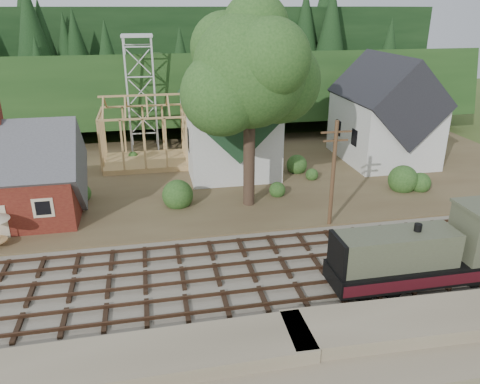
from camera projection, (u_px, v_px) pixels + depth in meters
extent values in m
plane|color=#384C1E|center=(252.00, 274.00, 28.41)|extent=(140.00, 140.00, 0.00)
cube|color=#7F7259|center=(294.00, 375.00, 20.68)|extent=(64.00, 5.00, 1.60)
cube|color=#726B5B|center=(252.00, 273.00, 28.38)|extent=(64.00, 11.00, 0.16)
cube|color=brown|center=(211.00, 174.00, 44.74)|extent=(64.00, 26.00, 0.30)
cube|color=#1E3F19|center=(187.00, 120.00, 66.65)|extent=(70.00, 28.96, 12.74)
cube|color=black|center=(179.00, 99.00, 81.21)|extent=(80.00, 20.00, 12.00)
cube|color=#571713|center=(9.00, 194.00, 34.69)|extent=(10.00, 7.00, 3.80)
cube|color=#4C4C51|center=(5.00, 170.00, 33.98)|extent=(10.80, 7.41, 7.41)
cube|color=silver|center=(227.00, 134.00, 45.69)|extent=(8.00, 12.00, 6.40)
cube|color=#193820|center=(227.00, 101.00, 44.50)|extent=(8.40, 12.96, 8.40)
cube|color=silver|center=(239.00, 91.00, 38.29)|extent=(2.40, 2.40, 4.00)
cone|color=#193820|center=(239.00, 49.00, 37.07)|extent=(5.37, 5.37, 2.60)
cube|color=silver|center=(383.00, 129.00, 47.70)|extent=(8.00, 10.00, 6.40)
cube|color=black|center=(387.00, 97.00, 46.51)|extent=(8.40, 10.80, 8.40)
cube|color=tan|center=(146.00, 162.00, 47.14)|extent=(8.00, 6.00, 0.50)
cube|color=tan|center=(141.00, 95.00, 44.67)|extent=(8.00, 0.18, 0.18)
cube|color=silver|center=(128.00, 97.00, 48.94)|extent=(0.18, 0.18, 12.00)
cube|color=silver|center=(155.00, 96.00, 49.45)|extent=(0.18, 0.18, 12.00)
cube|color=silver|center=(128.00, 92.00, 51.48)|extent=(0.18, 0.18, 12.00)
cube|color=silver|center=(154.00, 91.00, 52.00)|extent=(0.18, 0.18, 12.00)
cube|color=silver|center=(137.00, 36.00, 48.24)|extent=(3.20, 3.20, 0.25)
cylinder|color=#38281E|center=(249.00, 156.00, 36.28)|extent=(0.90, 0.90, 8.00)
sphere|color=#234B1C|center=(250.00, 71.00, 33.87)|extent=(8.40, 8.40, 8.40)
sphere|color=#234B1C|center=(279.00, 82.00, 35.61)|extent=(6.40, 6.40, 6.40)
sphere|color=#234B1C|center=(222.00, 94.00, 33.30)|extent=(6.00, 6.00, 6.00)
cylinder|color=#4C331E|center=(333.00, 176.00, 32.94)|extent=(0.28, 0.28, 8.00)
cube|color=#4C331E|center=(336.00, 132.00, 31.75)|extent=(2.20, 0.12, 0.12)
cube|color=#4C331E|center=(336.00, 141.00, 31.97)|extent=(1.80, 0.12, 0.12)
cube|color=black|center=(424.00, 279.00, 27.33)|extent=(11.39, 2.37, 0.33)
cube|color=black|center=(426.00, 268.00, 27.07)|extent=(11.39, 2.75, 1.04)
cube|color=#484C37|center=(396.00, 249.00, 26.12)|extent=(6.83, 2.18, 1.99)
cube|color=#410D14|center=(440.00, 281.00, 25.80)|extent=(11.39, 0.04, 0.66)
cube|color=#410D14|center=(413.00, 257.00, 28.34)|extent=(11.39, 0.04, 0.66)
cylinder|color=black|center=(418.00, 229.00, 25.93)|extent=(0.42, 0.42, 0.66)
imported|color=#629AD2|center=(66.00, 198.00, 37.12)|extent=(2.05, 3.97, 1.29)
imported|color=#AD2B0D|center=(382.00, 153.00, 48.85)|extent=(4.26, 3.39, 1.08)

